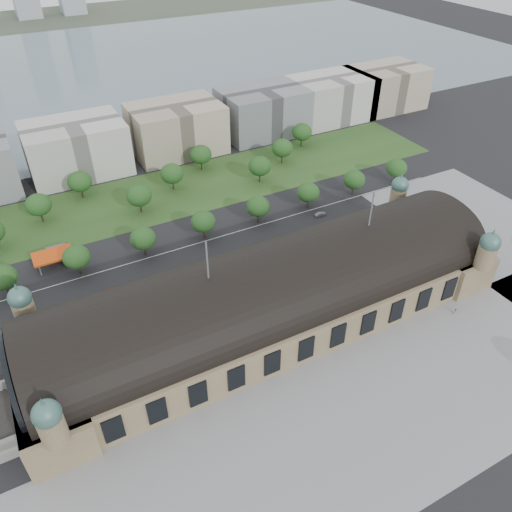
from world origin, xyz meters
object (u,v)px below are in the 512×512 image
parked_car_2 (71,338)px  parked_car_4 (97,321)px  petrol_station (55,254)px  pedestrian_0 (455,311)px  traffic_car_2 (23,331)px  parked_car_1 (80,336)px  parked_car_3 (126,312)px  traffic_car_5 (321,214)px  parked_car_6 (193,298)px  parked_car_0 (76,338)px  bus_east (318,236)px  bus_mid (234,262)px  parked_car_5 (95,329)px  bus_west (169,291)px  traffic_car_3 (113,289)px

parked_car_2 → parked_car_4: bearing=74.5°
petrol_station → pedestrian_0: petrol_station is taller
traffic_car_2 → parked_car_1: 18.51m
parked_car_3 → traffic_car_5: bearing=69.4°
petrol_station → parked_car_6: (35.91, -44.28, -2.18)m
traffic_car_5 → parked_car_0: (-105.82, -23.81, -0.11)m
traffic_car_2 → parked_car_4: (21.51, -6.92, 0.07)m
traffic_car_5 → parked_car_1: 107.11m
parked_car_6 → bus_east: (56.74, 9.79, 0.71)m
parked_car_2 → parked_car_1: bearing=49.0°
parked_car_1 → bus_east: bus_east is taller
bus_mid → pedestrian_0: 76.84m
petrol_station → parked_car_6: 57.05m
traffic_car_2 → traffic_car_5: bearing=89.0°
parked_car_0 → parked_car_6: parked_car_6 is taller
parked_car_0 → parked_car_2: 1.31m
petrol_station → parked_car_1: petrol_station is taller
parked_car_2 → bus_mid: 60.87m
petrol_station → parked_car_1: (-1.24, -43.99, -2.23)m
parked_car_4 → parked_car_5: 3.50m
traffic_car_2 → parked_car_4: bearing=65.0°
petrol_station → parked_car_1: 44.06m
parked_car_5 → bus_east: 89.50m
traffic_car_5 → bus_west: bus_west is taller
parked_car_1 → pedestrian_0: (109.49, -46.46, 0.24)m
parked_car_3 → parked_car_4: bearing=-123.1°
parked_car_5 → pedestrian_0: 114.73m
parked_car_0 → pedestrian_0: bearing=28.8°
bus_west → parked_car_0: bearing=94.7°
bus_east → pedestrian_0: (15.61, -55.95, -0.52)m
traffic_car_3 → bus_east: (79.03, -7.54, 0.82)m
bus_mid → traffic_car_3: bearing=81.2°
parked_car_1 → pedestrian_0: 118.94m
parked_car_5 → pedestrian_0: size_ratio=2.44×
parked_car_2 → bus_east: bearing=58.4°
parked_car_1 → parked_car_2: parked_car_1 is taller
traffic_car_2 → bus_west: bus_west is taller
parked_car_2 → parked_car_4: (8.90, 3.53, 0.13)m
bus_mid → bus_east: bearing=-90.5°
parked_car_5 → parked_car_6: (32.31, -0.85, 0.12)m
parked_car_3 → parked_car_6: parked_car_6 is taller
parked_car_0 → parked_car_3: parked_car_0 is taller
petrol_station → bus_mid: petrol_station is taller
parked_car_2 → parked_car_3: size_ratio=1.20×
bus_east → pedestrian_0: bus_east is taller
parked_car_5 → parked_car_1: bearing=-112.6°
traffic_car_2 → bus_west: bearing=76.8°
petrol_station → traffic_car_2: (-16.41, -33.36, -2.21)m
parked_car_6 → petrol_station: bearing=-169.8°
parked_car_3 → bus_mid: bus_mid is taller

